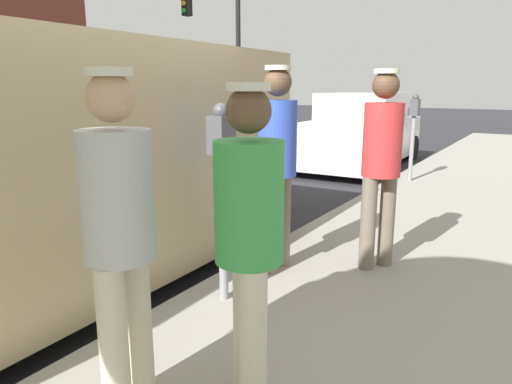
# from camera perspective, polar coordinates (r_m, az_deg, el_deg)

# --- Properties ---
(ground_plane) EXTENTS (80.00, 80.00, 0.00)m
(ground_plane) POSITION_cam_1_polar(r_m,az_deg,el_deg) (4.53, -20.03, -11.10)
(ground_plane) COLOR #2D2D33
(parking_meter_near) EXTENTS (0.14, 0.18, 1.52)m
(parking_meter_near) POSITION_cam_1_polar(r_m,az_deg,el_deg) (3.43, -4.24, 2.74)
(parking_meter_near) COLOR gray
(parking_meter_near) RESTS_ON sidewalk_slab
(parking_meter_far) EXTENTS (0.14, 0.18, 1.52)m
(parking_meter_far) POSITION_cam_1_polar(r_m,az_deg,el_deg) (8.53, 18.94, 8.14)
(parking_meter_far) COLOR gray
(parking_meter_far) RESTS_ON sidewalk_slab
(pedestrian_in_blue) EXTENTS (0.34, 0.36, 1.81)m
(pedestrian_in_blue) POSITION_cam_1_polar(r_m,az_deg,el_deg) (4.04, 2.64, 4.54)
(pedestrian_in_blue) COLOR #726656
(pedestrian_in_blue) RESTS_ON sidewalk_slab
(pedestrian_in_red) EXTENTS (0.34, 0.34, 1.78)m
(pedestrian_in_red) POSITION_cam_1_polar(r_m,az_deg,el_deg) (4.23, 15.27, 4.24)
(pedestrian_in_red) COLOR #726656
(pedestrian_in_red) RESTS_ON sidewalk_slab
(pedestrian_in_green) EXTENTS (0.34, 0.34, 1.65)m
(pedestrian_in_green) POSITION_cam_1_polar(r_m,az_deg,el_deg) (2.25, -0.87, -4.89)
(pedestrian_in_green) COLOR beige
(pedestrian_in_green) RESTS_ON sidewalk_slab
(pedestrian_in_gray) EXTENTS (0.34, 0.35, 1.72)m
(pedestrian_in_gray) POSITION_cam_1_polar(r_m,az_deg,el_deg) (2.29, -16.57, -4.07)
(pedestrian_in_gray) COLOR beige
(pedestrian_in_gray) RESTS_ON sidewalk_slab
(parked_van) EXTENTS (2.20, 5.23, 2.15)m
(parked_van) POSITION_cam_1_polar(r_m,az_deg,el_deg) (4.15, -26.26, 2.85)
(parked_van) COLOR tan
(parked_van) RESTS_ON ground
(parked_sedan_ahead) EXTENTS (2.06, 4.45, 1.65)m
(parked_sedan_ahead) POSITION_cam_1_polar(r_m,az_deg,el_deg) (10.84, 12.55, 7.09)
(parked_sedan_ahead) COLOR white
(parked_sedan_ahead) RESTS_ON ground
(traffic_light_corner) EXTENTS (2.48, 0.42, 5.20)m
(traffic_light_corner) POSITION_cam_1_polar(r_m,az_deg,el_deg) (16.75, -4.74, 18.77)
(traffic_light_corner) COLOR black
(traffic_light_corner) RESTS_ON ground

